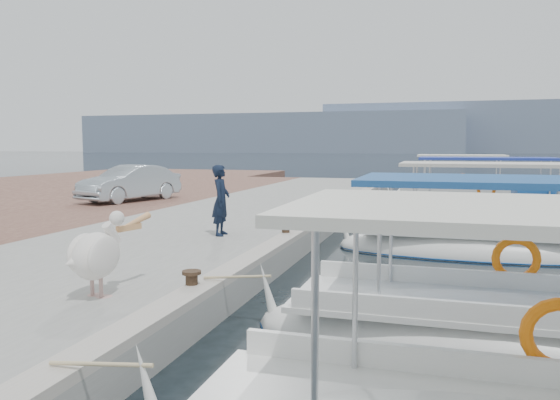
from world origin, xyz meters
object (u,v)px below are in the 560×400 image
at_px(fishing_caique_c, 479,249).
at_px(parked_car, 130,183).
at_px(fishing_caique_e, 456,201).
at_px(fisherman, 221,200).
at_px(fishing_caique_b, 499,339).
at_px(fishing_caique_d, 482,215).
at_px(pelican, 98,254).

height_order(fishing_caique_c, parked_car, fishing_caique_c).
height_order(fishing_caique_e, fisherman, fishing_caique_e).
bearing_deg(fishing_caique_e, parked_car, -148.64).
distance_m(fishing_caique_b, fishing_caique_d, 13.15).
xyz_separation_m(fishing_caique_b, parked_car, (-12.39, 11.19, 1.07)).
height_order(fishing_caique_c, pelican, fishing_caique_c).
height_order(fishing_caique_b, fisherman, fishing_caique_b).
xyz_separation_m(fishing_caique_c, pelican, (-5.57, -7.37, 0.99)).
xyz_separation_m(fishing_caique_b, fishing_caique_d, (0.66, 13.14, 0.06)).
bearing_deg(parked_car, fisherman, -28.91).
bearing_deg(fishing_caique_e, fisherman, -111.99).
xyz_separation_m(pelican, parked_car, (-6.96, 12.04, 0.08)).
height_order(fishing_caique_b, fishing_caique_d, same).
bearing_deg(pelican, fishing_caique_d, 66.49).
bearing_deg(fisherman, fishing_caique_e, -28.30).
xyz_separation_m(fishing_caique_b, fishing_caique_c, (0.14, 6.51, -0.00)).
distance_m(fishing_caique_b, parked_car, 16.73).
distance_m(fishing_caique_c, parked_car, 13.42).
xyz_separation_m(fishing_caique_b, fisherman, (-5.80, 4.56, 1.22)).
xyz_separation_m(fishing_caique_e, fisherman, (-5.70, -14.12, 1.22)).
bearing_deg(fishing_caique_c, fishing_caique_e, 91.14).
bearing_deg(pelican, fishing_caique_b, 8.97).
bearing_deg(fisherman, fishing_caique_c, -78.11).
relative_size(fishing_caique_b, pelican, 4.28).
height_order(fishing_caique_c, fishing_caique_e, same).
bearing_deg(pelican, fishing_caique_c, 52.91).
relative_size(fishing_caique_b, fishing_caique_e, 1.03).
relative_size(fishing_caique_d, pelican, 4.99).
bearing_deg(fishing_caique_c, pelican, -127.09).
distance_m(fishing_caique_d, fishing_caique_e, 5.59).
bearing_deg(fisherman, parked_car, 38.52).
distance_m(fishing_caique_d, parked_car, 13.23).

